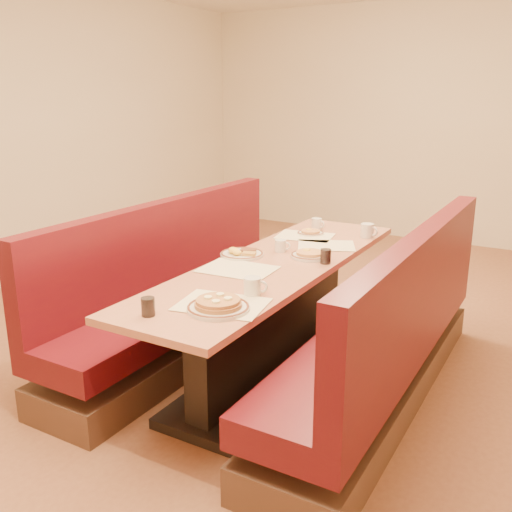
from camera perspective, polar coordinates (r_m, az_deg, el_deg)
The scene contains 19 objects.
ground at distance 3.84m, azimuth 1.88°, elevation -11.39°, with size 8.00×8.00×0.00m, color #9E6647.
room_envelope at distance 3.41m, azimuth 2.19°, elevation 18.81°, with size 6.04×8.04×2.82m.
diner_table at distance 3.68m, azimuth 1.93°, elevation -6.21°, with size 0.70×2.50×0.75m.
booth_left at distance 4.05m, azimuth -7.26°, elevation -4.36°, with size 0.55×2.50×1.05m.
booth_right at distance 3.43m, azimuth 12.90°, elevation -8.59°, with size 0.55×2.50×1.05m.
placemat_near_left at distance 3.40m, azimuth -1.84°, elevation -1.32°, with size 0.43×0.32×0.00m, color beige.
placemat_near_right at distance 2.85m, azimuth -3.42°, elevation -4.84°, with size 0.43×0.32×0.00m, color beige.
placemat_far_left at distance 4.19m, azimuth 4.91°, elevation 2.00°, with size 0.40×0.30×0.00m, color beige.
placemat_far_right at distance 3.95m, azimuth 7.04°, elevation 1.07°, with size 0.38×0.29×0.00m, color beige.
pancake_plate at distance 2.77m, azimuth -3.80°, elevation -4.98°, with size 0.31×0.31×0.07m.
eggs_plate at distance 3.68m, azimuth -1.47°, elevation 0.27°, with size 0.28×0.28×0.06m.
extra_plate_mid at distance 3.66m, azimuth 5.39°, elevation 0.14°, with size 0.25×0.25×0.05m.
extra_plate_far at distance 4.26m, azimuth 5.48°, elevation 2.36°, with size 0.20×0.20×0.04m.
coffee_mug_a at distance 2.96m, azimuth -0.29°, elevation -3.03°, with size 0.12×0.09×0.10m.
coffee_mug_b at distance 3.77m, azimuth 2.51°, elevation 1.05°, with size 0.10×0.07×0.08m.
coffee_mug_c at distance 4.22m, azimuth 11.10°, elevation 2.53°, with size 0.13×0.09×0.10m.
coffee_mug_d at distance 4.42m, azimuth 6.12°, elevation 3.25°, with size 0.11×0.08×0.08m.
soda_tumbler_near at distance 2.75m, azimuth -10.74°, elevation -5.01°, with size 0.07×0.07×0.09m.
soda_tumbler_mid at distance 3.53m, azimuth 6.98°, elevation -0.03°, with size 0.07×0.07×0.09m.
Camera 1 is at (1.59, -3.01, 1.77)m, focal length 40.00 mm.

